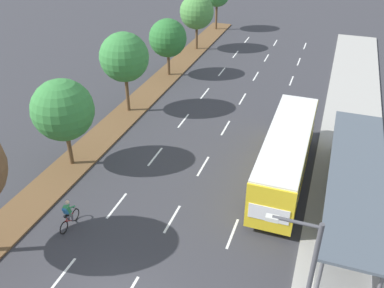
{
  "coord_description": "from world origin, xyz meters",
  "views": [
    {
      "loc": [
        7.04,
        -9.67,
        15.88
      ],
      "look_at": [
        -1.0,
        13.01,
        1.2
      ],
      "focal_mm": 39.23,
      "sensor_mm": 36.0,
      "label": 1
    }
  ],
  "objects_px": {
    "median_tree_fifth": "(197,12)",
    "median_tree_third": "(124,57)",
    "bus_shelter": "(359,190)",
    "cyclist": "(68,215)",
    "median_tree_fourth": "(168,38)",
    "streetlight": "(305,281)",
    "median_tree_second": "(63,110)",
    "bus": "(286,152)"
  },
  "relations": [
    {
      "from": "cyclist",
      "to": "median_tree_third",
      "type": "height_order",
      "value": "median_tree_third"
    },
    {
      "from": "bus",
      "to": "median_tree_third",
      "type": "height_order",
      "value": "median_tree_third"
    },
    {
      "from": "bus_shelter",
      "to": "median_tree_second",
      "type": "bearing_deg",
      "value": -177.41
    },
    {
      "from": "median_tree_second",
      "to": "median_tree_fifth",
      "type": "xyz_separation_m",
      "value": [
        0.22,
        25.11,
        0.18
      ]
    },
    {
      "from": "streetlight",
      "to": "bus",
      "type": "bearing_deg",
      "value": 100.74
    },
    {
      "from": "cyclist",
      "to": "streetlight",
      "type": "height_order",
      "value": "streetlight"
    },
    {
      "from": "bus_shelter",
      "to": "median_tree_third",
      "type": "relative_size",
      "value": 2.16
    },
    {
      "from": "median_tree_fourth",
      "to": "streetlight",
      "type": "relative_size",
      "value": 0.84
    },
    {
      "from": "bus_shelter",
      "to": "median_tree_third",
      "type": "bearing_deg",
      "value": 157.11
    },
    {
      "from": "median_tree_fifth",
      "to": "bus",
      "type": "bearing_deg",
      "value": -58.7
    },
    {
      "from": "bus_shelter",
      "to": "cyclist",
      "type": "distance_m",
      "value": 15.83
    },
    {
      "from": "bus",
      "to": "median_tree_second",
      "type": "distance_m",
      "value": 14.11
    },
    {
      "from": "cyclist",
      "to": "median_tree_fourth",
      "type": "distance_m",
      "value": 22.41
    },
    {
      "from": "streetlight",
      "to": "bus_shelter",
      "type": "bearing_deg",
      "value": 77.04
    },
    {
      "from": "median_tree_second",
      "to": "bus_shelter",
      "type": "bearing_deg",
      "value": 2.59
    },
    {
      "from": "median_tree_third",
      "to": "streetlight",
      "type": "distance_m",
      "value": 23.03
    },
    {
      "from": "median_tree_fourth",
      "to": "bus",
      "type": "bearing_deg",
      "value": -45.52
    },
    {
      "from": "bus_shelter",
      "to": "cyclist",
      "type": "xyz_separation_m",
      "value": [
        -14.59,
        -6.06,
        -1.07
      ]
    },
    {
      "from": "cyclist",
      "to": "median_tree_second",
      "type": "distance_m",
      "value": 7.03
    },
    {
      "from": "bus_shelter",
      "to": "median_tree_fourth",
      "type": "bearing_deg",
      "value": 138.03
    },
    {
      "from": "bus_shelter",
      "to": "cyclist",
      "type": "bearing_deg",
      "value": -157.45
    },
    {
      "from": "median_tree_fifth",
      "to": "median_tree_third",
      "type": "bearing_deg",
      "value": -90.75
    },
    {
      "from": "bus_shelter",
      "to": "cyclist",
      "type": "relative_size",
      "value": 7.75
    },
    {
      "from": "bus",
      "to": "median_tree_fourth",
      "type": "xyz_separation_m",
      "value": [
        -13.44,
        13.68,
        1.71
      ]
    },
    {
      "from": "bus",
      "to": "median_tree_third",
      "type": "bearing_deg",
      "value": 158.71
    },
    {
      "from": "bus_shelter",
      "to": "bus",
      "type": "xyz_separation_m",
      "value": [
        -4.28,
        2.25,
        0.2
      ]
    },
    {
      "from": "cyclist",
      "to": "median_tree_fourth",
      "type": "xyz_separation_m",
      "value": [
        -3.13,
        21.99,
        2.99
      ]
    },
    {
      "from": "bus_shelter",
      "to": "bus",
      "type": "distance_m",
      "value": 4.84
    },
    {
      "from": "median_tree_fifth",
      "to": "bus_shelter",
      "type": "bearing_deg",
      "value": -53.95
    },
    {
      "from": "cyclist",
      "to": "median_tree_fourth",
      "type": "height_order",
      "value": "median_tree_fourth"
    },
    {
      "from": "bus",
      "to": "median_tree_fourth",
      "type": "distance_m",
      "value": 19.25
    },
    {
      "from": "bus_shelter",
      "to": "median_tree_third",
      "type": "distance_m",
      "value": 19.64
    },
    {
      "from": "bus",
      "to": "streetlight",
      "type": "xyz_separation_m",
      "value": [
        2.17,
        -11.43,
        1.82
      ]
    },
    {
      "from": "bus",
      "to": "median_tree_second",
      "type": "bearing_deg",
      "value": -167.33
    },
    {
      "from": "bus",
      "to": "median_tree_second",
      "type": "xyz_separation_m",
      "value": [
        -13.62,
        -3.06,
        2.03
      ]
    },
    {
      "from": "bus_shelter",
      "to": "median_tree_second",
      "type": "relative_size",
      "value": 2.37
    },
    {
      "from": "cyclist",
      "to": "median_tree_fourth",
      "type": "relative_size",
      "value": 0.33
    },
    {
      "from": "bus",
      "to": "median_tree_fourth",
      "type": "bearing_deg",
      "value": 134.48
    },
    {
      "from": "median_tree_fifth",
      "to": "streetlight",
      "type": "bearing_deg",
      "value": -65.05
    },
    {
      "from": "median_tree_fourth",
      "to": "bus_shelter",
      "type": "bearing_deg",
      "value": -41.97
    },
    {
      "from": "bus_shelter",
      "to": "streetlight",
      "type": "distance_m",
      "value": 9.64
    },
    {
      "from": "median_tree_second",
      "to": "streetlight",
      "type": "bearing_deg",
      "value": -27.93
    }
  ]
}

